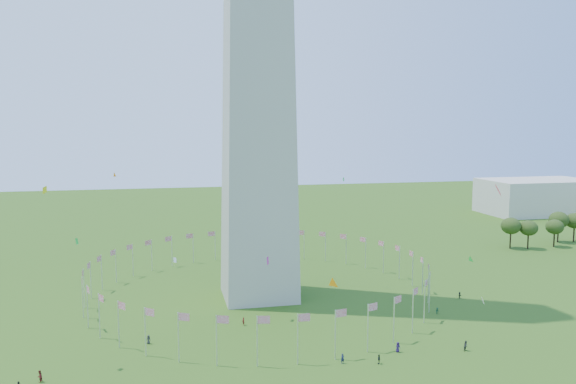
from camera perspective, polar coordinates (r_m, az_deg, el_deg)
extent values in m
cylinder|color=silver|center=(148.65, 12.55, -7.65)|extent=(0.24, 0.24, 9.00)
cylinder|color=silver|center=(154.53, 11.25, -7.07)|extent=(0.24, 0.24, 9.00)
cylinder|color=silver|center=(159.86, 9.68, -6.57)|extent=(0.24, 0.24, 9.00)
cylinder|color=silver|center=(164.54, 7.89, -6.15)|extent=(0.24, 0.24, 9.00)
cylinder|color=silver|center=(168.48, 5.92, -5.82)|extent=(0.24, 0.24, 9.00)
cylinder|color=silver|center=(171.62, 3.83, -5.57)|extent=(0.24, 0.24, 9.00)
cylinder|color=silver|center=(173.92, 1.65, -5.39)|extent=(0.24, 0.24, 9.00)
cylinder|color=silver|center=(175.32, -0.60, -5.29)|extent=(0.24, 0.24, 9.00)
cylinder|color=silver|center=(175.83, -2.88, -5.26)|extent=(0.24, 0.24, 9.00)
cylinder|color=silver|center=(175.42, -5.16, -5.31)|extent=(0.24, 0.24, 9.00)
cylinder|color=silver|center=(174.10, -7.41, -5.43)|extent=(0.24, 0.24, 9.00)
cylinder|color=silver|center=(171.89, -9.61, -5.63)|extent=(0.24, 0.24, 9.00)
cylinder|color=silver|center=(168.83, -11.71, -5.90)|extent=(0.24, 0.24, 9.00)
cylinder|color=silver|center=(164.97, -13.68, -6.25)|extent=(0.24, 0.24, 9.00)
cylinder|color=silver|center=(160.36, -15.48, -6.68)|extent=(0.24, 0.24, 9.00)
cylinder|color=silver|center=(155.09, -17.08, -7.18)|extent=(0.24, 0.24, 9.00)
cylinder|color=silver|center=(149.26, -18.40, -7.78)|extent=(0.24, 0.24, 9.00)
cylinder|color=silver|center=(142.99, -19.40, -8.45)|extent=(0.24, 0.24, 9.00)
cylinder|color=silver|center=(136.43, -20.00, -9.20)|extent=(0.24, 0.24, 9.00)
cylinder|color=silver|center=(129.73, -20.13, -10.03)|extent=(0.24, 0.24, 9.00)
cylinder|color=silver|center=(123.10, -19.70, -10.92)|extent=(0.24, 0.24, 9.00)
cylinder|color=silver|center=(116.78, -18.62, -11.84)|extent=(0.24, 0.24, 9.00)
cylinder|color=silver|center=(111.02, -16.83, -12.75)|extent=(0.24, 0.24, 9.00)
cylinder|color=silver|center=(106.09, -14.30, -13.60)|extent=(0.24, 0.24, 9.00)
cylinder|color=silver|center=(102.29, -11.06, -14.29)|extent=(0.24, 0.24, 9.00)
cylinder|color=silver|center=(99.85, -7.27, -14.75)|extent=(0.24, 0.24, 9.00)
cylinder|color=silver|center=(98.97, -3.14, -14.91)|extent=(0.24, 0.24, 9.00)
cylinder|color=silver|center=(99.69, 0.99, -14.74)|extent=(0.24, 0.24, 9.00)
cylinder|color=silver|center=(101.98, 4.82, -14.26)|extent=(0.24, 0.24, 9.00)
cylinder|color=silver|center=(105.65, 8.11, -13.54)|extent=(0.24, 0.24, 9.00)
cylinder|color=silver|center=(110.48, 10.71, -12.67)|extent=(0.24, 0.24, 9.00)
cylinder|color=silver|center=(116.17, 12.56, -11.74)|extent=(0.24, 0.24, 9.00)
cylinder|color=silver|center=(122.45, 13.69, -10.80)|extent=(0.24, 0.24, 9.00)
cylinder|color=silver|center=(129.06, 14.18, -9.91)|extent=(0.24, 0.24, 9.00)
cylinder|color=silver|center=(135.76, 14.09, -9.07)|extent=(0.24, 0.24, 9.00)
cylinder|color=silver|center=(142.35, 13.52, -8.32)|extent=(0.24, 0.24, 9.00)
cube|color=beige|center=(289.11, 24.02, -0.42)|extent=(50.00, 30.00, 16.00)
imported|color=#262626|center=(112.71, -13.98, -14.33)|extent=(1.00, 0.90, 1.71)
imported|color=maroon|center=(119.20, -4.55, -12.97)|extent=(0.65, 0.74, 1.70)
imported|color=black|center=(102.49, 9.23, -16.41)|extent=(1.01, 1.17, 1.70)
imported|color=maroon|center=(102.92, -23.93, -16.75)|extent=(1.03, 1.15, 1.94)
imported|color=#281745|center=(107.79, 11.10, -15.21)|extent=(0.97, 0.70, 1.89)
imported|color=#292929|center=(111.36, 17.63, -14.67)|extent=(1.17, 1.10, 1.90)
imported|color=#194024|center=(129.74, 14.92, -11.59)|extent=(1.07, 0.87, 1.44)
imported|color=#1B1F40|center=(101.85, 5.57, -16.48)|extent=(0.72, 0.55, 1.78)
imported|color=#272727|center=(142.34, 17.03, -9.99)|extent=(0.79, 1.51, 1.56)
plane|color=orange|center=(105.55, 4.60, -9.24)|extent=(1.23, 2.23, 2.48)
plane|color=red|center=(81.88, 20.56, 0.20)|extent=(1.65, 1.17, 1.74)
plane|color=yellow|center=(102.26, -23.48, 0.19)|extent=(0.44, 1.48, 1.46)
plane|color=orange|center=(143.88, -17.20, 1.65)|extent=(0.64, 1.41, 1.43)
plane|color=white|center=(119.96, -11.42, -6.80)|extent=(1.31, 0.44, 1.24)
plane|color=#CC2699|center=(101.59, 6.24, 2.52)|extent=(1.32, 1.36, 1.65)
plane|color=green|center=(142.51, 5.66, 1.29)|extent=(0.72, 0.81, 1.08)
plane|color=white|center=(106.88, 19.18, -10.35)|extent=(0.80, 1.46, 1.33)
plane|color=green|center=(117.40, 18.06, -6.52)|extent=(0.66, 1.28, 1.32)
plane|color=#CC2699|center=(119.24, -2.07, -6.99)|extent=(1.78, 0.23, 1.78)
plane|color=green|center=(142.11, -20.66, -4.71)|extent=(0.31, 1.60, 1.58)
ellipsoid|color=#36501A|center=(203.14, 21.68, -3.93)|extent=(6.56, 6.56, 10.25)
ellipsoid|color=#36501A|center=(204.91, 23.22, -4.03)|extent=(6.03, 6.03, 9.42)
ellipsoid|color=#36501A|center=(211.80, 25.44, -3.83)|extent=(5.91, 5.91, 9.24)
ellipsoid|color=#36501A|center=(220.55, 25.77, -3.25)|extent=(6.87, 6.87, 10.73)
ellipsoid|color=#36501A|center=(224.15, 27.07, -3.25)|extent=(6.45, 6.45, 10.08)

